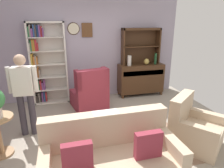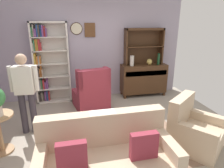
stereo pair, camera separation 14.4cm
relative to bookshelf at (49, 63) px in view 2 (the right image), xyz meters
The scene contains 13 objects.
ground_plane 2.53m from the bookshelf, 58.08° to the right, with size 5.40×4.60×0.02m, color #9E9384.
wall_back 1.27m from the bookshelf, ahead, with size 5.00×0.09×2.80m.
area_rug 2.85m from the bookshelf, 57.84° to the right, with size 2.22×1.79×0.01m, color #846651.
bookshelf is the anchor object (origin of this frame).
sideboard 2.66m from the bookshelf, ahead, with size 1.30×0.45×0.92m.
sideboard_hutch 2.65m from the bookshelf, ahead, with size 1.10×0.26×1.00m.
vase_tall 2.22m from the bookshelf, ahead, with size 0.11×0.11×0.28m, color beige.
vase_round 2.74m from the bookshelf, ahead, with size 0.15×0.15×0.17m, color tan.
bottle_wine 3.00m from the bookshelf, ahead, with size 0.07×0.07×0.32m, color #194223.
couch_floral 3.32m from the bookshelf, 72.95° to the right, with size 1.81×0.87×0.90m.
armchair_floral 3.77m from the bookshelf, 46.08° to the right, with size 1.07×1.08×0.88m.
wingback_chair 1.41m from the bookshelf, 33.96° to the right, with size 0.93×0.94×1.05m.
person_reading 1.59m from the bookshelf, 100.90° to the right, with size 0.52×0.22×1.56m.
Camera 2 is at (-0.66, -3.31, 2.11)m, focal length 31.48 mm.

